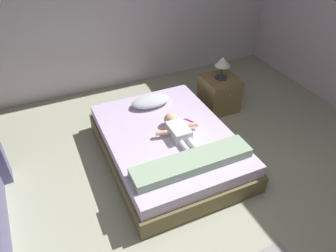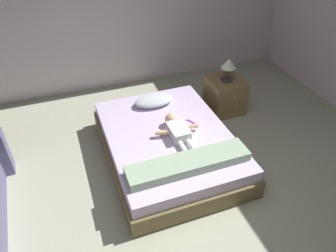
{
  "view_description": "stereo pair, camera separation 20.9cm",
  "coord_description": "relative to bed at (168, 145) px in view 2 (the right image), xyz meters",
  "views": [
    {
      "loc": [
        -1.05,
        -1.73,
        2.68
      ],
      "look_at": [
        0.18,
        0.96,
        0.47
      ],
      "focal_mm": 34.33,
      "sensor_mm": 36.0,
      "label": 1
    },
    {
      "loc": [
        -0.85,
        -1.81,
        2.68
      ],
      "look_at": [
        0.18,
        0.96,
        0.47
      ],
      "focal_mm": 34.33,
      "sensor_mm": 36.0,
      "label": 2
    }
  ],
  "objects": [
    {
      "name": "bed",
      "position": [
        0.0,
        0.0,
        0.0
      ],
      "size": [
        1.44,
        1.95,
        0.37
      ],
      "color": "brown",
      "rests_on": "ground_plane"
    },
    {
      "name": "pillow",
      "position": [
        0.04,
        0.64,
        0.24
      ],
      "size": [
        0.52,
        0.29,
        0.11
      ],
      "color": "silver",
      "rests_on": "bed"
    },
    {
      "name": "blanket",
      "position": [
        0.0,
        -0.6,
        0.23
      ],
      "size": [
        1.3,
        0.29,
        0.1
      ],
      "color": "#9AB496",
      "rests_on": "bed"
    },
    {
      "name": "lamp",
      "position": [
        1.13,
        0.67,
        0.56
      ],
      "size": [
        0.21,
        0.21,
        0.32
      ],
      "color": "#333338",
      "rests_on": "nightstand"
    },
    {
      "name": "ground_plane",
      "position": [
        -0.18,
        -0.96,
        -0.18
      ],
      "size": [
        8.0,
        8.0,
        0.0
      ],
      "primitive_type": "plane",
      "color": "#AAAC94"
    },
    {
      "name": "baby",
      "position": [
        0.09,
        -0.06,
        0.25
      ],
      "size": [
        0.53,
        0.64,
        0.16
      ],
      "color": "white",
      "rests_on": "bed"
    },
    {
      "name": "nightstand",
      "position": [
        1.13,
        0.67,
        0.07
      ],
      "size": [
        0.48,
        0.51,
        0.5
      ],
      "color": "olive",
      "rests_on": "ground_plane"
    },
    {
      "name": "toothbrush",
      "position": [
        0.34,
        0.1,
        0.19
      ],
      "size": [
        0.09,
        0.16,
        0.02
      ],
      "color": "#B829B0",
      "rests_on": "bed"
    }
  ]
}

